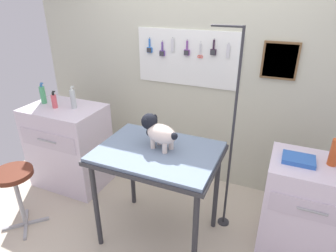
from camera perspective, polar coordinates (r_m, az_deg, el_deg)
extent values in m
cube|color=#BBBBA5|center=(3.11, 6.54, 8.39)|extent=(4.00, 0.06, 2.30)
cube|color=white|center=(3.06, 3.88, 13.27)|extent=(1.12, 0.02, 0.57)
cylinder|color=gray|center=(3.19, -3.64, 17.12)|extent=(0.01, 0.02, 0.01)
cylinder|color=blue|center=(3.18, -3.70, 16.12)|extent=(0.02, 0.02, 0.09)
cube|color=blue|center=(3.20, -3.66, 14.83)|extent=(0.06, 0.02, 0.06)
cube|color=#333338|center=(3.18, -3.80, 14.79)|extent=(0.05, 0.01, 0.05)
cylinder|color=gray|center=(3.13, -1.10, 16.56)|extent=(0.01, 0.02, 0.01)
cylinder|color=#5C3D8C|center=(3.12, -1.17, 15.54)|extent=(0.02, 0.02, 0.09)
cube|color=#5C3D8C|center=(3.14, -1.15, 14.23)|extent=(0.06, 0.02, 0.06)
cube|color=#333338|center=(3.12, -1.28, 14.18)|extent=(0.05, 0.01, 0.05)
cylinder|color=gray|center=(3.07, 0.98, 17.15)|extent=(0.01, 0.02, 0.01)
cube|color=silver|center=(3.08, 0.90, 15.74)|extent=(0.03, 0.01, 0.13)
cylinder|color=gray|center=(3.02, 3.89, 16.77)|extent=(0.01, 0.02, 0.01)
cylinder|color=#723B89|center=(3.02, 3.79, 15.72)|extent=(0.02, 0.02, 0.09)
cube|color=#723B89|center=(3.03, 3.75, 14.36)|extent=(0.06, 0.02, 0.06)
cube|color=#333338|center=(3.02, 3.64, 14.31)|extent=(0.05, 0.01, 0.05)
cylinder|color=gray|center=(2.98, 6.57, 16.24)|extent=(0.01, 0.02, 0.01)
cube|color=silver|center=(2.98, 6.33, 14.90)|extent=(0.01, 0.00, 0.11)
cube|color=silver|center=(2.98, 6.56, 14.87)|extent=(0.01, 0.00, 0.11)
torus|color=red|center=(3.00, 6.13, 13.54)|extent=(0.03, 0.01, 0.03)
torus|color=red|center=(2.99, 6.62, 13.48)|extent=(0.03, 0.01, 0.03)
cylinder|color=gray|center=(2.94, 9.19, 16.76)|extent=(0.01, 0.02, 0.01)
cylinder|color=#2B182C|center=(2.93, 9.07, 15.68)|extent=(0.02, 0.02, 0.09)
cube|color=#2B182C|center=(2.95, 8.97, 14.29)|extent=(0.06, 0.02, 0.06)
cube|color=#333338|center=(2.93, 8.89, 14.24)|extent=(0.05, 0.01, 0.05)
cylinder|color=gray|center=(2.91, 12.01, 15.81)|extent=(0.01, 0.02, 0.01)
cube|color=silver|center=(2.91, 11.84, 14.33)|extent=(0.03, 0.01, 0.13)
cube|color=brown|center=(2.88, 21.34, 11.97)|extent=(0.32, 0.02, 0.34)
cube|color=#A78057|center=(2.87, 21.33, 11.95)|extent=(0.28, 0.01, 0.30)
cylinder|color=#2D2D33|center=(2.56, -14.07, -15.15)|extent=(0.04, 0.04, 0.83)
cylinder|color=#2D2D33|center=(2.24, 5.37, -21.26)|extent=(0.04, 0.04, 0.83)
cylinder|color=#2D2D33|center=(2.95, -7.14, -8.48)|extent=(0.04, 0.04, 0.83)
cylinder|color=#2D2D33|center=(2.68, 9.53, -12.50)|extent=(0.04, 0.04, 0.83)
cube|color=#2D2D33|center=(2.32, -2.07, -5.74)|extent=(0.99, 0.72, 0.03)
cube|color=slate|center=(2.30, -2.08, -5.06)|extent=(0.96, 0.70, 0.03)
cylinder|color=#2D2D33|center=(2.99, 10.92, -18.17)|extent=(0.11, 0.11, 0.01)
cylinder|color=#2D2D33|center=(2.47, 12.60, -2.64)|extent=(0.02, 0.02, 1.82)
cylinder|color=#2D2D33|center=(2.23, 11.69, 18.87)|extent=(0.24, 0.02, 0.02)
cylinder|color=silver|center=(2.30, -3.02, -3.39)|extent=(0.04, 0.04, 0.09)
cylinder|color=silver|center=(2.36, -1.73, -2.68)|extent=(0.04, 0.04, 0.09)
cylinder|color=silver|center=(2.23, -0.64, -4.35)|extent=(0.04, 0.04, 0.09)
cylinder|color=silver|center=(2.29, 0.63, -3.59)|extent=(0.04, 0.04, 0.09)
ellipsoid|color=silver|center=(2.26, -1.31, -1.55)|extent=(0.30, 0.23, 0.15)
ellipsoid|color=black|center=(2.31, -3.06, -1.07)|extent=(0.12, 0.14, 0.08)
sphere|color=black|center=(2.30, -3.71, 0.92)|extent=(0.13, 0.13, 0.13)
ellipsoid|color=silver|center=(2.34, -4.72, 0.97)|extent=(0.07, 0.06, 0.04)
sphere|color=black|center=(2.36, -5.19, 1.14)|extent=(0.02, 0.02, 0.02)
ellipsoid|color=black|center=(2.25, -4.44, 0.60)|extent=(0.05, 0.04, 0.07)
ellipsoid|color=black|center=(2.33, -2.54, 1.50)|extent=(0.05, 0.04, 0.07)
sphere|color=black|center=(2.18, 1.22, -2.05)|extent=(0.06, 0.06, 0.06)
cube|color=silver|center=(3.41, -18.99, -3.78)|extent=(0.80, 0.56, 0.93)
cube|color=silver|center=(3.15, -22.85, -2.72)|extent=(0.70, 0.01, 0.19)
cylinder|color=#99999E|center=(3.14, -22.95, -2.78)|extent=(0.24, 0.02, 0.02)
cube|color=silver|center=(2.71, 25.82, -14.44)|extent=(0.68, 0.52, 0.84)
cube|color=silver|center=(2.39, 26.71, -14.80)|extent=(0.60, 0.01, 0.17)
cylinder|color=#99999E|center=(2.38, 26.71, -14.92)|extent=(0.20, 0.02, 0.02)
cylinder|color=#9E9EA3|center=(3.06, -27.33, -13.15)|extent=(0.04, 0.04, 0.57)
cube|color=#9E9EA3|center=(3.21, -24.45, -16.78)|extent=(0.17, 0.17, 0.02)
cube|color=#9E9EA3|center=(3.30, -26.27, -15.84)|extent=(0.17, 0.17, 0.02)
cube|color=#9E9EA3|center=(3.24, -28.23, -17.21)|extent=(0.17, 0.17, 0.02)
cube|color=#9E9EA3|center=(3.14, -26.43, -18.22)|extent=(0.17, 0.17, 0.02)
cylinder|color=#5A281A|center=(2.89, -28.52, -8.31)|extent=(0.35, 0.35, 0.04)
cylinder|color=#B2BCBC|center=(3.13, -18.33, 5.07)|extent=(0.05, 0.05, 0.19)
cylinder|color=silver|center=(3.10, -18.61, 7.01)|extent=(0.02, 0.02, 0.03)
cube|color=silver|center=(3.08, -18.48, 7.43)|extent=(0.03, 0.01, 0.01)
cylinder|color=#479F66|center=(3.39, -23.58, 5.67)|extent=(0.06, 0.06, 0.19)
cylinder|color=#3570B5|center=(3.36, -23.89, 7.40)|extent=(0.03, 0.03, 0.03)
cube|color=#3570B5|center=(3.35, -23.79, 7.78)|extent=(0.03, 0.01, 0.01)
cylinder|color=#D9545D|center=(3.22, -21.65, 4.56)|extent=(0.05, 0.05, 0.14)
cylinder|color=black|center=(3.19, -21.88, 5.98)|extent=(0.02, 0.02, 0.03)
cube|color=black|center=(3.18, -21.78, 6.38)|extent=(0.03, 0.01, 0.01)
cylinder|color=#BF491E|center=(2.48, 30.18, -4.57)|extent=(0.07, 0.07, 0.21)
cube|color=blue|center=(2.45, 24.50, -6.04)|extent=(0.24, 0.18, 0.04)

